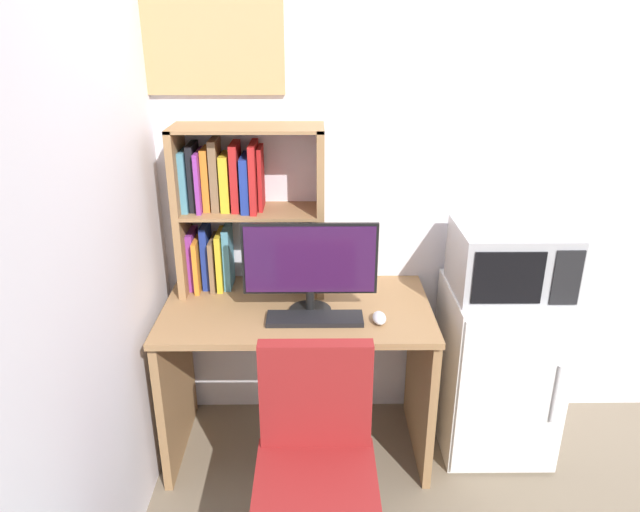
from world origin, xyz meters
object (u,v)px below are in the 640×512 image
(desk_chair, at_px, (316,487))
(wall_corkboard, at_px, (212,34))
(monitor, at_px, (310,264))
(computer_mouse, at_px, (379,318))
(hutch_bookshelf, at_px, (233,204))
(microwave, at_px, (510,260))
(mini_fridge, at_px, (496,368))
(keyboard, at_px, (315,319))

(desk_chair, height_order, wall_corkboard, wall_corkboard)
(desk_chair, bearing_deg, monitor, 91.97)
(computer_mouse, xyz_separation_m, desk_chair, (-0.26, -0.55, -0.38))
(hutch_bookshelf, relative_size, microwave, 1.57)
(hutch_bookshelf, distance_m, desk_chair, 1.23)
(monitor, distance_m, mini_fridge, 1.05)
(monitor, relative_size, mini_fridge, 0.70)
(monitor, height_order, computer_mouse, monitor)
(mini_fridge, xyz_separation_m, desk_chair, (-0.85, -0.74, -0.00))
(computer_mouse, height_order, microwave, microwave)
(hutch_bookshelf, xyz_separation_m, keyboard, (0.36, -0.34, -0.39))
(computer_mouse, xyz_separation_m, wall_corkboard, (-0.69, 0.46, 1.09))
(mini_fridge, xyz_separation_m, microwave, (0.00, 0.00, 0.55))
(monitor, relative_size, microwave, 1.18)
(keyboard, relative_size, computer_mouse, 3.92)
(computer_mouse, height_order, wall_corkboard, wall_corkboard)
(monitor, bearing_deg, desk_chair, -88.03)
(monitor, xyz_separation_m, wall_corkboard, (-0.40, 0.37, 0.88))
(monitor, distance_m, microwave, 0.88)
(computer_mouse, relative_size, desk_chair, 0.11)
(wall_corkboard, bearing_deg, hutch_bookshelf, -60.36)
(desk_chair, bearing_deg, microwave, 41.22)
(microwave, relative_size, desk_chair, 0.53)
(keyboard, relative_size, desk_chair, 0.44)
(hutch_bookshelf, xyz_separation_m, microwave, (1.21, -0.16, -0.21))
(keyboard, xyz_separation_m, computer_mouse, (0.27, -0.01, 0.01))
(monitor, distance_m, keyboard, 0.23)
(keyboard, height_order, wall_corkboard, wall_corkboard)
(computer_mouse, distance_m, mini_fridge, 0.72)
(computer_mouse, bearing_deg, desk_chair, -115.86)
(monitor, relative_size, desk_chair, 0.62)
(computer_mouse, bearing_deg, mini_fridge, 18.38)
(computer_mouse, bearing_deg, keyboard, 177.29)
(keyboard, bearing_deg, microwave, 12.23)
(microwave, height_order, desk_chair, microwave)
(microwave, distance_m, desk_chair, 1.25)
(mini_fridge, bearing_deg, computer_mouse, -161.62)
(microwave, bearing_deg, wall_corkboard, 168.42)
(monitor, relative_size, keyboard, 1.40)
(hutch_bookshelf, bearing_deg, computer_mouse, -29.36)
(keyboard, height_order, microwave, microwave)
(hutch_bookshelf, xyz_separation_m, mini_fridge, (1.21, -0.16, -0.76))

